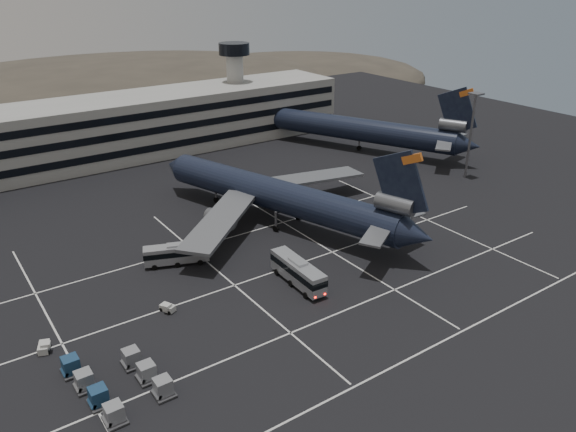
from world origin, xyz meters
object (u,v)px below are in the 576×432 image
object	(u,v)px
bus_far	(176,253)
uld_cluster	(116,381)
trijet_main	(280,196)
bus_near	(298,271)
tug_a	(44,347)

from	to	relation	value
bus_far	uld_cluster	size ratio (longest dim) A/B	0.78
trijet_main	bus_far	size ratio (longest dim) A/B	5.66
bus_near	bus_far	size ratio (longest dim) A/B	1.12
bus_far	trijet_main	bearing A→B (deg)	-59.75
trijet_main	bus_near	xyz separation A→B (m)	(-9.74, -18.80, -3.12)
trijet_main	bus_far	distance (m)	22.05
uld_cluster	tug_a	bearing A→B (deg)	113.34
trijet_main	bus_far	xyz separation A→B (m)	(-21.52, -3.43, -3.36)
trijet_main	uld_cluster	distance (m)	46.52
bus_near	trijet_main	bearing A→B (deg)	64.98
trijet_main	tug_a	bearing A→B (deg)	-179.50
tug_a	bus_far	bearing A→B (deg)	46.80
trijet_main	bus_near	bearing A→B (deg)	-134.99
tug_a	bus_near	bearing A→B (deg)	12.96
bus_near	bus_far	xyz separation A→B (m)	(-11.78, 15.37, -0.24)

